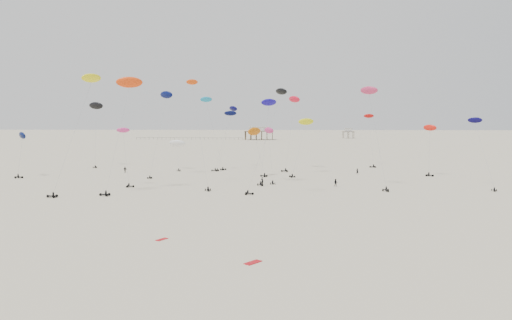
{
  "coord_description": "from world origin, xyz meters",
  "views": [
    {
      "loc": [
        4.99,
        -19.53,
        16.1
      ],
      "look_at": [
        0.0,
        88.0,
        7.0
      ],
      "focal_mm": 35.0,
      "sensor_mm": 36.0,
      "label": 1
    }
  ],
  "objects_px": {
    "rig_4": "(267,122)",
    "spectator_0": "(262,185)",
    "pavilion_main": "(259,134)",
    "pavilion_small": "(348,134)",
    "rig_0": "(373,112)",
    "rig_9": "(226,129)"
  },
  "relations": [
    {
      "from": "pavilion_small",
      "to": "spectator_0",
      "type": "xyz_separation_m",
      "value": [
        -59.04,
        -279.81,
        -3.49
      ]
    },
    {
      "from": "pavilion_main",
      "to": "spectator_0",
      "type": "xyz_separation_m",
      "value": [
        10.96,
        -249.81,
        -4.22
      ]
    },
    {
      "from": "pavilion_small",
      "to": "spectator_0",
      "type": "bearing_deg",
      "value": -101.92
    },
    {
      "from": "pavilion_main",
      "to": "rig_9",
      "type": "height_order",
      "value": "rig_9"
    },
    {
      "from": "pavilion_main",
      "to": "rig_0",
      "type": "distance_m",
      "value": 255.27
    },
    {
      "from": "rig_4",
      "to": "spectator_0",
      "type": "distance_m",
      "value": 15.44
    },
    {
      "from": "pavilion_main",
      "to": "pavilion_small",
      "type": "height_order",
      "value": "pavilion_main"
    },
    {
      "from": "pavilion_main",
      "to": "spectator_0",
      "type": "bearing_deg",
      "value": -87.49
    },
    {
      "from": "pavilion_small",
      "to": "rig_4",
      "type": "relative_size",
      "value": 0.43
    },
    {
      "from": "rig_9",
      "to": "spectator_0",
      "type": "height_order",
      "value": "rig_9"
    },
    {
      "from": "rig_0",
      "to": "rig_4",
      "type": "relative_size",
      "value": 1.15
    },
    {
      "from": "pavilion_small",
      "to": "rig_0",
      "type": "height_order",
      "value": "rig_0"
    },
    {
      "from": "rig_0",
      "to": "rig_4",
      "type": "xyz_separation_m",
      "value": [
        -24.73,
        5.09,
        -2.21
      ]
    },
    {
      "from": "pavilion_small",
      "to": "rig_4",
      "type": "bearing_deg",
      "value": -101.82
    },
    {
      "from": "rig_0",
      "to": "rig_9",
      "type": "distance_m",
      "value": 52.45
    },
    {
      "from": "pavilion_main",
      "to": "rig_4",
      "type": "bearing_deg",
      "value": -87.22
    },
    {
      "from": "pavilion_main",
      "to": "pavilion_small",
      "type": "xyz_separation_m",
      "value": [
        70.0,
        30.0,
        -0.74
      ]
    },
    {
      "from": "spectator_0",
      "to": "pavilion_main",
      "type": "bearing_deg",
      "value": -49.78
    },
    {
      "from": "rig_0",
      "to": "rig_9",
      "type": "relative_size",
      "value": 1.31
    },
    {
      "from": "rig_4",
      "to": "pavilion_main",
      "type": "bearing_deg",
      "value": -111.1
    },
    {
      "from": "pavilion_small",
      "to": "rig_9",
      "type": "height_order",
      "value": "rig_9"
    },
    {
      "from": "pavilion_main",
      "to": "rig_4",
      "type": "xyz_separation_m",
      "value": [
        12.0,
        -247.18,
        10.96
      ]
    }
  ]
}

